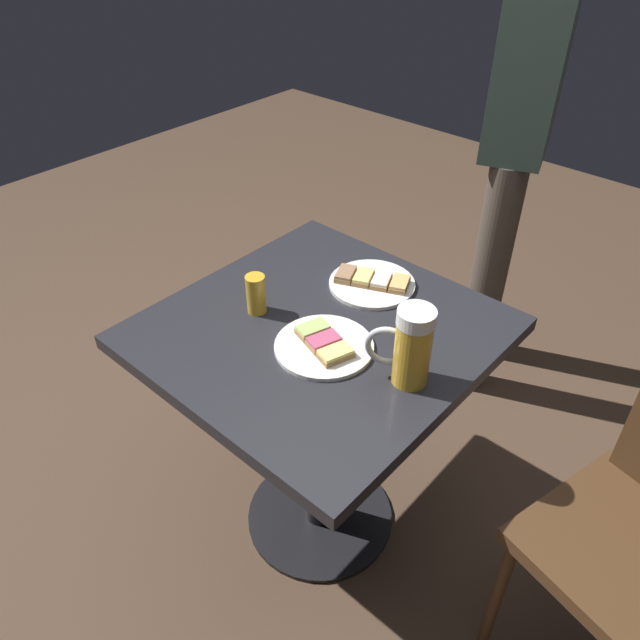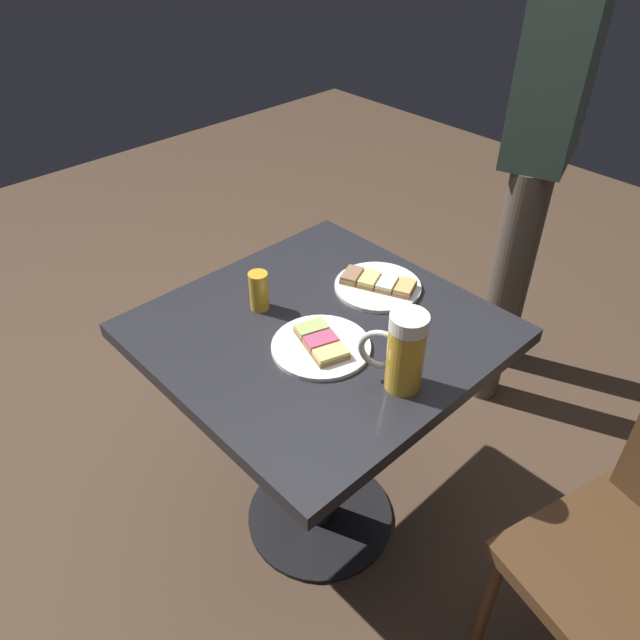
% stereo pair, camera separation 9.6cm
% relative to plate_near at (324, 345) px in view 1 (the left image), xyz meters
% --- Properties ---
extents(ground_plane, '(6.00, 6.00, 0.00)m').
position_rel_plate_near_xyz_m(ground_plane, '(0.05, 0.06, -0.75)').
color(ground_plane, '#4C3828').
extents(cafe_table, '(0.74, 0.73, 0.74)m').
position_rel_plate_near_xyz_m(cafe_table, '(0.05, 0.06, -0.17)').
color(cafe_table, black).
rests_on(cafe_table, ground_plane).
extents(plate_near, '(0.22, 0.22, 0.03)m').
position_rel_plate_near_xyz_m(plate_near, '(0.00, 0.00, 0.00)').
color(plate_near, white).
rests_on(plate_near, cafe_table).
extents(plate_far, '(0.22, 0.22, 0.03)m').
position_rel_plate_near_xyz_m(plate_far, '(0.27, 0.07, 0.00)').
color(plate_far, white).
rests_on(plate_far, cafe_table).
extents(beer_mug, '(0.09, 0.13, 0.18)m').
position_rel_plate_near_xyz_m(beer_mug, '(0.04, -0.20, 0.08)').
color(beer_mug, gold).
rests_on(beer_mug, cafe_table).
extents(beer_glass_small, '(0.05, 0.05, 0.10)m').
position_rel_plate_near_xyz_m(beer_glass_small, '(-0.00, 0.21, 0.04)').
color(beer_glass_small, gold).
rests_on(beer_glass_small, cafe_table).
extents(patron_standing, '(0.36, 0.28, 1.62)m').
position_rel_plate_near_xyz_m(patron_standing, '(0.99, 0.08, 0.19)').
color(patron_standing, '#51473D').
rests_on(patron_standing, ground_plane).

